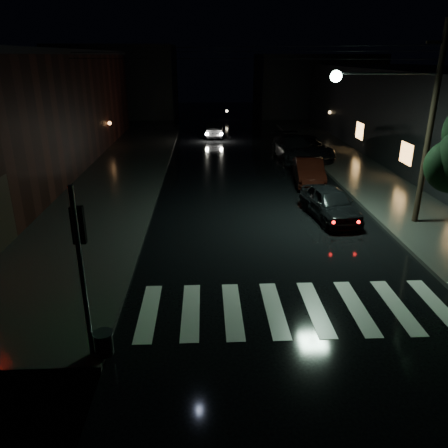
{
  "coord_description": "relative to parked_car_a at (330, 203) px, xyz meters",
  "views": [
    {
      "loc": [
        0.48,
        -10.27,
        6.84
      ],
      "look_at": [
        1.07,
        3.25,
        1.6
      ],
      "focal_mm": 35.0,
      "sensor_mm": 36.0,
      "label": 1
    }
  ],
  "objects": [
    {
      "name": "crosswalk",
      "position": [
        -3.0,
        -7.42,
        -0.7
      ],
      "size": [
        9.0,
        3.0,
        0.01
      ],
      "primitive_type": "cube",
      "color": "beige",
      "rests_on": "ground"
    },
    {
      "name": "signal_pole_corner",
      "position": [
        -8.14,
        -9.38,
        0.83
      ],
      "size": [
        0.68,
        0.61,
        4.2
      ],
      "color": "slate",
      "rests_on": "ground"
    },
    {
      "name": "sidewalk_right",
      "position": [
        4.0,
        6.08,
        -0.64
      ],
      "size": [
        4.0,
        44.0,
        0.15
      ],
      "primitive_type": "cube",
      "color": "#282826",
      "rests_on": "ground"
    },
    {
      "name": "parked_car_a",
      "position": [
        0.0,
        0.0,
        0.0
      ],
      "size": [
        2.2,
        4.35,
        1.42
      ],
      "primitive_type": "imported",
      "rotation": [
        0.0,
        0.0,
        0.13
      ],
      "color": "black",
      "rests_on": "ground"
    },
    {
      "name": "parked_car_d",
      "position": [
        1.6,
        11.89,
        0.08
      ],
      "size": [
        3.18,
        5.92,
        1.58
      ],
      "primitive_type": "imported",
      "rotation": [
        0.0,
        0.0,
        0.1
      ],
      "color": "black",
      "rests_on": "ground"
    },
    {
      "name": "oncoming_car",
      "position": [
        -4.63,
        21.17,
        -0.05
      ],
      "size": [
        1.59,
        4.09,
        1.33
      ],
      "primitive_type": "imported",
      "rotation": [
        0.0,
        0.0,
        3.1
      ],
      "color": "black",
      "rests_on": "ground"
    },
    {
      "name": "parked_car_b",
      "position": [
        0.35,
        5.69,
        -0.0
      ],
      "size": [
        1.97,
        4.43,
        1.41
      ],
      "primitive_type": "imported",
      "rotation": [
        0.0,
        0.0,
        -0.11
      ],
      "color": "black",
      "rests_on": "ground"
    },
    {
      "name": "ground",
      "position": [
        -6.0,
        -7.92,
        -0.71
      ],
      "size": [
        120.0,
        120.0,
        0.0
      ],
      "primitive_type": "plane",
      "color": "black",
      "rests_on": "ground"
    },
    {
      "name": "sidewalk_left",
      "position": [
        -11.0,
        6.08,
        -0.64
      ],
      "size": [
        6.0,
        44.0,
        0.15
      ],
      "primitive_type": "cube",
      "color": "#282826",
      "rests_on": "ground"
    },
    {
      "name": "building_far_right",
      "position": [
        8.0,
        37.08,
        2.79
      ],
      "size": [
        14.0,
        10.0,
        7.0
      ],
      "primitive_type": "cube",
      "color": "black",
      "rests_on": "ground"
    },
    {
      "name": "utility_pole",
      "position": [
        2.83,
        -0.92,
        3.89
      ],
      "size": [
        4.92,
        0.44,
        8.0
      ],
      "color": "black",
      "rests_on": "ground"
    },
    {
      "name": "parked_car_c",
      "position": [
        0.62,
        11.8,
        0.1
      ],
      "size": [
        2.67,
        5.76,
        1.63
      ],
      "primitive_type": "imported",
      "rotation": [
        0.0,
        0.0,
        0.07
      ],
      "color": "black",
      "rests_on": "ground"
    },
    {
      "name": "building_far_left",
      "position": [
        -16.0,
        37.08,
        3.29
      ],
      "size": [
        14.0,
        10.0,
        8.0
      ],
      "primitive_type": "cube",
      "color": "black",
      "rests_on": "ground"
    }
  ]
}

